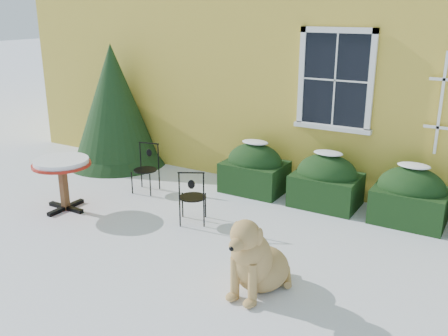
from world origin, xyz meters
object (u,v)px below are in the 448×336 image
Objects in this scene: patio_chair_far at (146,168)px; dog at (255,261)px; bistro_table at (62,168)px; patio_chair_near at (192,196)px; evergreen_shrub at (115,117)px.

patio_chair_far is 0.78× the size of dog.
patio_chair_far is at bearing 66.71° from bistro_table.
bistro_table is 2.15m from patio_chair_near.
bistro_table is 3.77m from dog.
patio_chair_far is at bearing 152.08° from dog.
evergreen_shrub reaches higher than patio_chair_far.
bistro_table is at bearing -12.51° from patio_chair_near.
bistro_table is 1.07× the size of patio_chair_near.
dog is (3.71, -0.62, -0.30)m from bistro_table.
evergreen_shrub is 2.68× the size of bistro_table.
dog is (4.70, -2.92, -0.58)m from evergreen_shrub.
dog is (3.14, -1.95, -0.03)m from patio_chair_far.
evergreen_shrub is 2.86× the size of patio_chair_near.
dog is at bearing -31.89° from evergreen_shrub.
evergreen_shrub is at bearing 113.23° from bistro_table.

